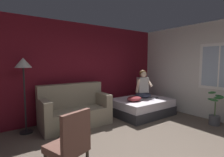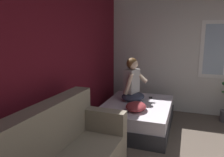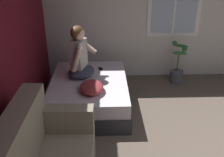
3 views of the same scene
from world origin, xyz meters
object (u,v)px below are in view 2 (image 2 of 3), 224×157
at_px(person_seated, 132,83).
at_px(throw_pillow, 136,106).
at_px(bed, 137,115).
at_px(cell_phone, 151,98).

xyz_separation_m(person_seated, throw_pillow, (-0.57, -0.21, -0.29)).
distance_m(bed, throw_pillow, 0.49).
height_order(person_seated, throw_pillow, person_seated).
distance_m(bed, cell_phone, 0.56).
bearing_deg(bed, throw_pillow, -169.91).
bearing_deg(bed, cell_phone, -22.76).
height_order(bed, cell_phone, cell_phone).
relative_size(throw_pillow, cell_phone, 3.33).
bearing_deg(throw_pillow, bed, 10.09).
xyz_separation_m(bed, throw_pillow, (-0.37, -0.07, 0.31)).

